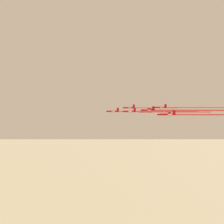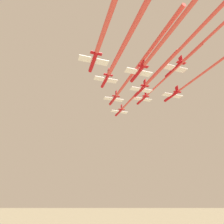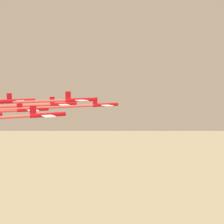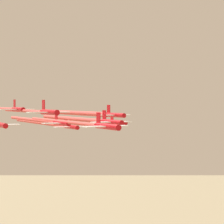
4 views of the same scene
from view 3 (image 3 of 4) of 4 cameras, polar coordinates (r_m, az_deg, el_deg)
name	(u,v)px [view 3 (image 3 of 4)]	position (r m, az deg, el deg)	size (l,w,h in m)	color
jet_0	(104,105)	(106.25, -1.39, 1.34)	(9.60, 9.07, 3.21)	#B20C14
jet_1	(62,104)	(107.83, -9.09, 1.46)	(9.60, 9.07, 3.21)	#B20C14
jet_2	(79,100)	(94.07, -6.01, 2.24)	(9.60, 9.07, 3.21)	#B20C14
jet_3	(20,100)	(111.21, -16.46, 2.04)	(9.60, 9.07, 3.21)	#B20C14
jet_4	(32,109)	(97.17, -14.48, 0.46)	(9.60, 9.07, 3.21)	#B20C14
jet_5	(47,115)	(83.17, -11.87, -0.50)	(9.60, 9.07, 3.21)	#B20C14
smoke_trail_0	(27,109)	(96.80, -15.27, 0.61)	(43.75, 4.23, 0.80)	#D84C47
smoke_trail_2	(6,103)	(87.89, -18.76, 1.63)	(33.44, 3.34, 0.73)	#D84C47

